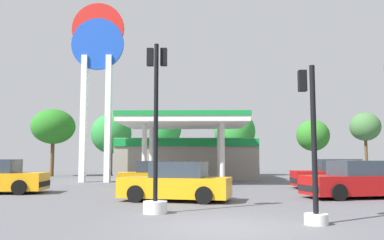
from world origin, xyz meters
The scene contains 15 objects.
ground_plane centered at (0.00, 0.00, 0.00)m, with size 90.00×90.00×0.00m, color #56565B.
gas_station centered at (-1.65, 23.28, 1.97)m, with size 11.19×13.79×4.56m.
station_pole_sign centered at (-8.06, 18.55, 8.30)m, with size 3.83×0.56×13.08m.
car_0 centered at (6.10, 7.42, 0.72)m, with size 4.75×2.80×1.59m.
car_1 centered at (-2.93, 12.19, 0.70)m, with size 4.53×2.45×1.55m.
car_3 centered at (6.95, 12.68, 0.75)m, with size 4.64×2.18×1.65m.
car_5 centered at (-1.55, 6.11, 0.70)m, with size 4.62×2.67×1.55m.
traffic_signal_1 centered at (-1.98, 2.50, 1.76)m, with size 0.74×0.74×5.34m.
traffic_signal_3 centered at (2.35, 0.48, 1.47)m, with size 0.63×0.66×4.15m.
tree_0 centered at (-14.53, 27.81, 4.68)m, with size 4.09×4.09×6.35m.
tree_1 centered at (-9.33, 29.43, 4.11)m, with size 3.97×3.97×6.08m.
tree_2 centered at (-3.79, 28.31, 4.43)m, with size 2.82×2.82×5.97m.
tree_3 centered at (2.84, 29.42, 4.31)m, with size 4.02×4.02×6.31m.
tree_4 centered at (10.39, 29.14, 3.88)m, with size 3.16×3.16×5.42m.
tree_5 centered at (15.10, 28.30, 4.64)m, with size 2.84×2.84×6.01m.
Camera 1 is at (-0.61, -10.14, 1.69)m, focal length 37.77 mm.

